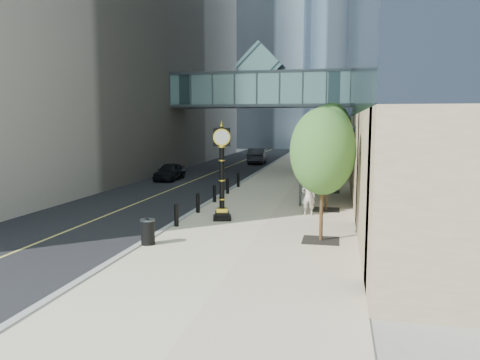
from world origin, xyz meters
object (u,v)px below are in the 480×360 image
street_clock (222,179)px  trash_bin (148,233)px  pedestrian (308,196)px  car_far (257,156)px  car_near (170,171)px

street_clock → trash_bin: size_ratio=4.96×
pedestrian → car_far: 29.33m
pedestrian → car_far: size_ratio=0.36×
trash_bin → car_near: (-6.25, 18.98, 0.19)m
trash_bin → car_far: bearing=93.3°
car_far → car_near: bearing=71.0°
street_clock → car_far: bearing=81.7°
car_near → pedestrian: bearing=-46.2°
car_far → street_clock: bearing=92.3°
trash_bin → car_far: car_far is taller
trash_bin → pedestrian: bearing=51.7°
street_clock → trash_bin: bearing=-123.3°
street_clock → pedestrian: (3.87, 2.04, -1.02)m
pedestrian → car_near: pedestrian is taller
street_clock → car_near: size_ratio=1.11×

